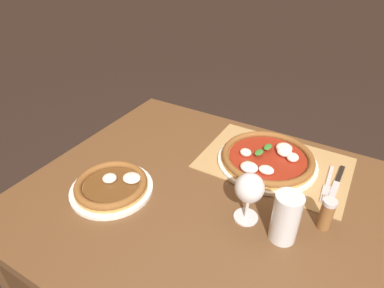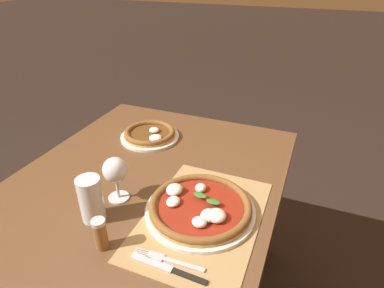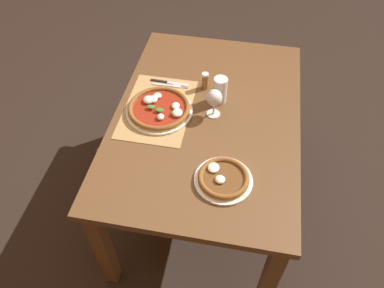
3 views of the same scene
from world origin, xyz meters
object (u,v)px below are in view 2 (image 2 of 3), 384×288
knife (168,268)px  pint_glass (91,200)px  pizza_far (150,134)px  pepper_shaker (100,234)px  wine_glass (115,172)px  pizza_near (200,207)px  fork (168,260)px

knife → pint_glass: bearing=73.0°
pizza_far → pepper_shaker: pepper_shaker is taller
wine_glass → pepper_shaker: (-0.20, -0.08, -0.06)m
pizza_near → pepper_shaker: (-0.23, 0.20, 0.03)m
pizza_near → pint_glass: pint_glass is taller
pizza_far → wine_glass: (-0.41, -0.10, 0.09)m
pizza_far → wine_glass: size_ratio=1.67×
pizza_near → pizza_far: bearing=45.3°
pizza_near → pint_glass: (-0.14, 0.29, 0.05)m
wine_glass → knife: wine_glass is taller
pizza_near → pizza_far: 0.53m
fork → wine_glass: bearing=56.7°
pint_glass → pizza_near: bearing=-64.1°
wine_glass → pepper_shaker: size_ratio=1.60×
pizza_far → pint_glass: size_ratio=1.78×
pint_glass → fork: (-0.07, -0.28, -0.06)m
pint_glass → knife: (-0.09, -0.29, -0.06)m
pizza_near → pizza_far: pizza_near is taller
pint_glass → pepper_shaker: (-0.09, -0.09, -0.02)m
fork → knife: knife is taller
pepper_shaker → fork: bearing=-83.2°
wine_glass → knife: size_ratio=0.72×
pizza_far → pint_glass: pint_glass is taller
fork → pint_glass: bearing=77.0°
pepper_shaker → pint_glass: bearing=46.6°
wine_glass → pepper_shaker: 0.22m
pint_glass → fork: 0.30m
pizza_far → fork: size_ratio=1.29×
wine_glass → pint_glass: (-0.11, 0.02, -0.04)m
knife → pepper_shaker: pepper_shaker is taller
pizza_far → knife: pizza_far is taller
pint_glass → knife: pint_glass is taller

